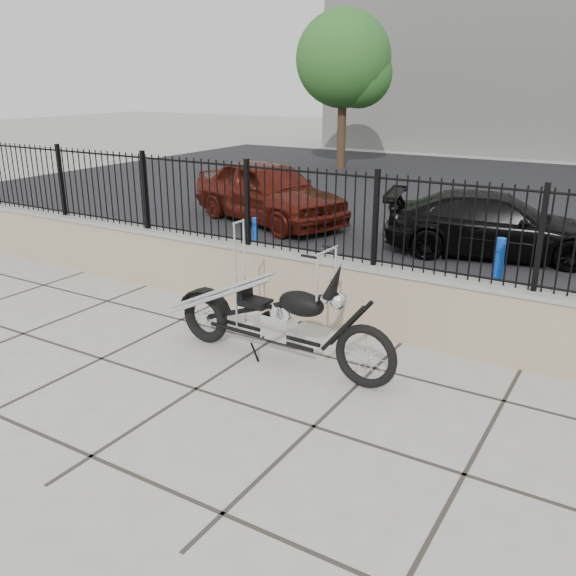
{
  "coord_description": "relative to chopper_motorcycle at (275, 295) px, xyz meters",
  "views": [
    {
      "loc": [
        4.01,
        -4.64,
        3.27
      ],
      "look_at": [
        0.38,
        1.35,
        0.86
      ],
      "focal_mm": 38.0,
      "sensor_mm": 36.0,
      "label": 1
    }
  ],
  "objects": [
    {
      "name": "background_building",
      "position": [
        -0.38,
        25.45,
        3.14
      ],
      "size": [
        22.0,
        6.0,
        8.0
      ],
      "primitive_type": "cube",
      "color": "beige",
      "rests_on": "ground_plane"
    },
    {
      "name": "iron_fence",
      "position": [
        -0.38,
        1.45,
        0.7
      ],
      "size": [
        14.0,
        0.08,
        1.2
      ],
      "primitive_type": "cube",
      "color": "black",
      "rests_on": "retaining_wall"
    },
    {
      "name": "parking_lot",
      "position": [
        -0.38,
        11.45,
        -0.86
      ],
      "size": [
        30.0,
        30.0,
        0.0
      ],
      "primitive_type": "plane",
      "color": "black",
      "rests_on": "ground"
    },
    {
      "name": "ground_plane",
      "position": [
        -0.38,
        -1.05,
        -0.86
      ],
      "size": [
        90.0,
        90.0,
        0.0
      ],
      "primitive_type": "plane",
      "color": "#99968E",
      "rests_on": "ground"
    },
    {
      "name": "bollard_a",
      "position": [
        -2.54,
        3.32,
        -0.42
      ],
      "size": [
        0.13,
        0.13,
        0.88
      ],
      "primitive_type": "cylinder",
      "rotation": [
        0.0,
        0.0,
        -0.31
      ],
      "color": "#0C3FBB",
      "rests_on": "ground_plane"
    },
    {
      "name": "tree_left",
      "position": [
        -6.95,
        15.7,
        3.27
      ],
      "size": [
        3.5,
        3.5,
        5.9
      ],
      "rotation": [
        0.0,
        0.0,
        0.11
      ],
      "color": "#382619",
      "rests_on": "ground_plane"
    },
    {
      "name": "chopper_motorcycle",
      "position": [
        0.0,
        0.0,
        0.0
      ],
      "size": [
        2.89,
        0.59,
        1.72
      ],
      "primitive_type": null,
      "rotation": [
        0.0,
        0.0,
        -0.03
      ],
      "color": "black",
      "rests_on": "ground_plane"
    },
    {
      "name": "retaining_wall",
      "position": [
        -0.38,
        1.45,
        -0.38
      ],
      "size": [
        14.0,
        0.36,
        0.96
      ],
      "primitive_type": "cube",
      "color": "gray",
      "rests_on": "ground_plane"
    },
    {
      "name": "car_black",
      "position": [
        1.09,
        6.22,
        -0.25
      ],
      "size": [
        4.48,
        2.63,
        1.22
      ],
      "primitive_type": "imported",
      "rotation": [
        0.0,
        0.0,
        1.8
      ],
      "color": "black",
      "rests_on": "parking_lot"
    },
    {
      "name": "car_red",
      "position": [
        -4.23,
        6.39,
        -0.12
      ],
      "size": [
        4.7,
        3.11,
        1.49
      ],
      "primitive_type": "imported",
      "rotation": [
        0.0,
        0.0,
        1.23
      ],
      "color": "#4F130B",
      "rests_on": "parking_lot"
    },
    {
      "name": "bollard_b",
      "position": [
        1.87,
        3.12,
        -0.3
      ],
      "size": [
        0.16,
        0.16,
        1.12
      ],
      "primitive_type": "cylinder",
      "rotation": [
        0.0,
        0.0,
        0.23
      ],
      "color": "#0D1EC7",
      "rests_on": "ground_plane"
    }
  ]
}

